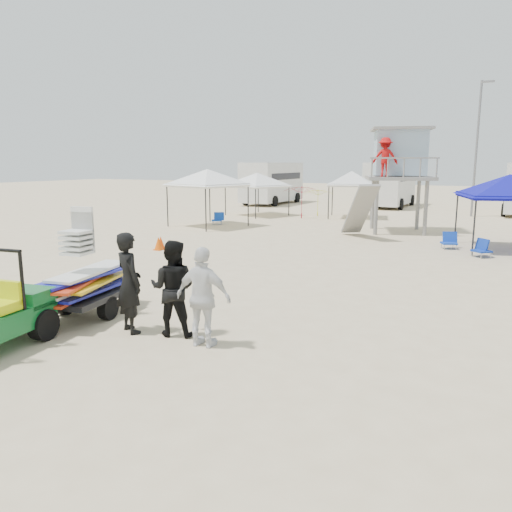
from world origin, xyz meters
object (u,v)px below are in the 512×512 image
at_px(man_left, 129,283).
at_px(lifeguard_tower, 399,157).
at_px(surf_trailer, 84,278).
at_px(canopy_blue, 510,178).

bearing_deg(man_left, lifeguard_tower, -69.40).
height_order(surf_trailer, lifeguard_tower, lifeguard_tower).
bearing_deg(surf_trailer, canopy_blue, 59.94).
bearing_deg(surf_trailer, man_left, -11.18).
xyz_separation_m(surf_trailer, man_left, (1.52, -0.30, 0.14)).
height_order(surf_trailer, canopy_blue, canopy_blue).
xyz_separation_m(lifeguard_tower, canopy_blue, (4.75, -3.27, -0.84)).
xyz_separation_m(man_left, lifeguard_tower, (1.49, 16.98, 2.55)).
height_order(man_left, lifeguard_tower, lifeguard_tower).
bearing_deg(man_left, surf_trailer, 14.44).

